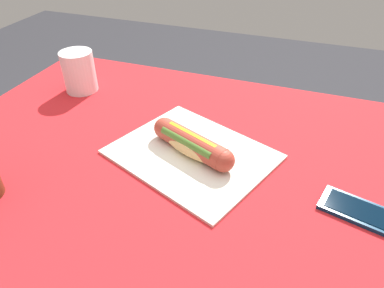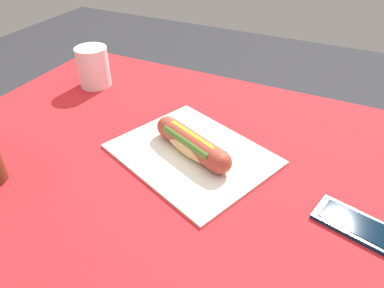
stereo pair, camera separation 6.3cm
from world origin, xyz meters
name	(u,v)px [view 2 (the right image)]	position (x,y,z in m)	size (l,w,h in m)	color
dining_table	(195,206)	(0.00, 0.00, 0.62)	(1.21, 0.80, 0.76)	brown
paper_wrapper	(192,154)	(0.01, -0.01, 0.76)	(0.32, 0.26, 0.01)	silver
hot_dog	(192,144)	(0.01, -0.01, 0.79)	(0.20, 0.12, 0.05)	#E5BC75
cell_phone	(355,224)	(-0.32, 0.04, 0.76)	(0.15, 0.10, 0.01)	#0A2D4C
drinking_cup	(93,67)	(0.41, -0.19, 0.82)	(0.09, 0.09, 0.11)	white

